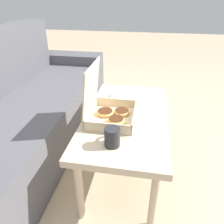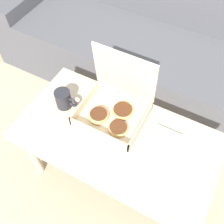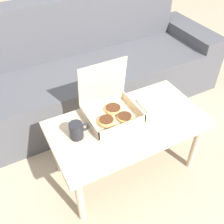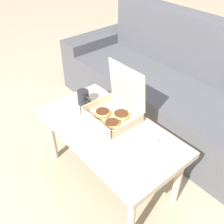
# 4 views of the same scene
# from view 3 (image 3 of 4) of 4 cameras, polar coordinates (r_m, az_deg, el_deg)

# --- Properties ---
(ground_plane) EXTENTS (12.00, 12.00, 0.00)m
(ground_plane) POSITION_cam_3_polar(r_m,az_deg,el_deg) (2.00, 1.86, -10.50)
(ground_plane) COLOR tan
(couch) EXTENTS (2.57, 0.75, 0.90)m
(couch) POSITION_cam_3_polar(r_m,az_deg,el_deg) (2.32, -7.54, 7.97)
(couch) COLOR #4C4C51
(couch) RESTS_ON ground_plane
(coffee_table) EXTENTS (0.97, 0.52, 0.46)m
(coffee_table) POSITION_cam_3_polar(r_m,az_deg,el_deg) (1.65, 3.47, -3.58)
(coffee_table) COLOR #C6B293
(coffee_table) RESTS_ON ground_plane
(pastry_box) EXTENTS (0.32, 0.28, 0.34)m
(pastry_box) POSITION_cam_3_polar(r_m,az_deg,el_deg) (1.61, -0.30, 0.82)
(pastry_box) COLOR beige
(pastry_box) RESTS_ON coffee_table
(coffee_mug) EXTENTS (0.12, 0.08, 0.10)m
(coffee_mug) POSITION_cam_3_polar(r_m,az_deg,el_deg) (1.50, -7.65, -3.97)
(coffee_mug) COLOR #232328
(coffee_mug) RESTS_ON coffee_table
(napkin_stack) EXTENTS (0.13, 0.13, 0.02)m
(napkin_stack) POSITION_cam_3_polar(r_m,az_deg,el_deg) (1.75, 8.39, 1.85)
(napkin_stack) COLOR white
(napkin_stack) RESTS_ON coffee_table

